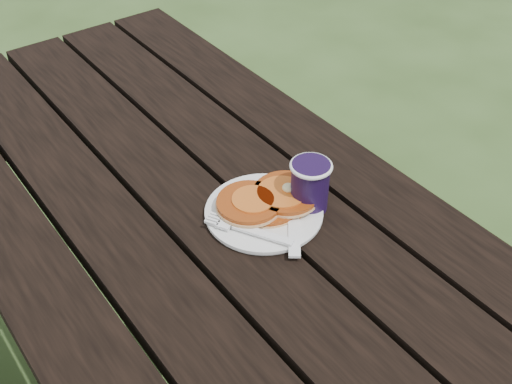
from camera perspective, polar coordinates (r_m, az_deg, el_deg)
picnic_table at (r=1.40m, az=-1.89°, el=-15.46°), size 1.36×1.80×0.75m
plate at (r=1.15m, az=0.71°, el=-1.85°), size 0.22×0.22×0.01m
pancake_stack at (r=1.15m, az=1.17°, el=-0.66°), size 0.19×0.14×0.04m
knife at (r=1.12m, az=3.38°, el=-2.53°), size 0.13×0.15×0.00m
fork at (r=1.09m, az=0.60°, el=-3.76°), size 0.11×0.15×0.01m
coffee_cup at (r=1.14m, az=4.82°, el=0.81°), size 0.08×0.08×0.10m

